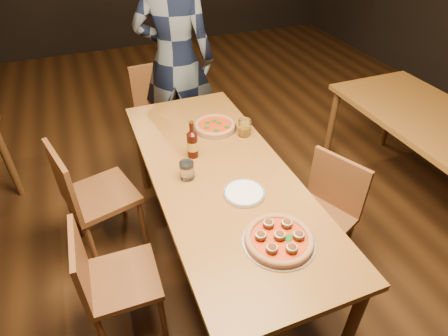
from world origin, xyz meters
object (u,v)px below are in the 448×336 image
object	(u,v)px
chair_main_sw	(101,194)
amber_glass	(244,128)
water_glass	(187,170)
plate_stack	(244,193)
chair_main_e	(317,219)
pizza_meatball	(279,239)
beer_bottle	(192,144)
diner	(175,61)
table_main	(221,182)
chair_main_nw	(123,279)
pizza_margherita	(215,126)
chair_end	(165,117)

from	to	relation	value
chair_main_sw	amber_glass	xyz separation A→B (m)	(1.01, -0.09, 0.35)
water_glass	amber_glass	size ratio (longest dim) A/B	0.96
chair_main_sw	plate_stack	bearing A→B (deg)	-145.78
chair_main_e	pizza_meatball	distance (m)	0.69
plate_stack	beer_bottle	world-z (taller)	beer_bottle
plate_stack	diner	xyz separation A→B (m)	(0.06, 1.61, 0.16)
beer_bottle	pizza_meatball	bearing A→B (deg)	-78.42
water_glass	chair_main_e	bearing A→B (deg)	-21.97
diner	table_main	bearing A→B (deg)	108.73
water_glass	chair_main_nw	bearing A→B (deg)	-147.81
chair_main_nw	chair_main_sw	xyz separation A→B (m)	(-0.02, 0.70, 0.05)
table_main	chair_main_e	xyz separation A→B (m)	(0.55, -0.28, -0.26)
chair_main_e	amber_glass	distance (m)	0.77
chair_main_sw	pizza_margherita	world-z (taller)	chair_main_sw
chair_end	pizza_meatball	distance (m)	1.90
diner	pizza_meatball	bearing A→B (deg)	112.06
chair_main_sw	pizza_meatball	world-z (taller)	chair_main_sw
table_main	amber_glass	distance (m)	0.47
plate_stack	beer_bottle	size ratio (longest dim) A/B	0.92
table_main	beer_bottle	distance (m)	0.29
chair_main_e	diner	xyz separation A→B (m)	(-0.44, 1.65, 0.50)
chair_main_nw	plate_stack	size ratio (longest dim) A/B	3.64
chair_main_e	water_glass	world-z (taller)	water_glass
amber_glass	chair_main_sw	bearing A→B (deg)	175.17
chair_main_sw	amber_glass	size ratio (longest dim) A/B	8.16
pizza_margherita	plate_stack	world-z (taller)	pizza_margherita
pizza_margherita	amber_glass	size ratio (longest dim) A/B	2.76
chair_main_sw	pizza_margherita	xyz separation A→B (m)	(0.85, 0.07, 0.31)
water_glass	amber_glass	bearing A→B (deg)	31.70
water_glass	diner	xyz separation A→B (m)	(0.31, 1.35, 0.12)
chair_main_e	diner	distance (m)	1.78
plate_stack	beer_bottle	distance (m)	0.49
beer_bottle	diner	bearing A→B (deg)	79.44
pizza_meatball	pizza_margherita	size ratio (longest dim) A/B	1.15
table_main	chair_end	world-z (taller)	chair_end
chair_main_sw	plate_stack	world-z (taller)	chair_main_sw
table_main	chair_main_nw	world-z (taller)	chair_main_nw
pizza_margherita	water_glass	xyz separation A→B (m)	(-0.34, -0.46, 0.03)
table_main	chair_main_sw	world-z (taller)	chair_main_sw
chair_end	diner	xyz separation A→B (m)	(0.17, 0.11, 0.46)
chair_main_e	plate_stack	size ratio (longest dim) A/B	3.70
chair_main_sw	chair_end	distance (m)	1.07
chair_main_nw	pizza_meatball	xyz separation A→B (m)	(0.75, -0.33, 0.36)
amber_glass	diner	xyz separation A→B (m)	(-0.19, 1.04, 0.11)
diner	beer_bottle	bearing A→B (deg)	102.80
chair_main_sw	plate_stack	xyz separation A→B (m)	(0.76, -0.65, 0.30)
table_main	chair_main_sw	size ratio (longest dim) A/B	2.19
chair_main_e	diner	bearing A→B (deg)	171.12
plate_stack	amber_glass	distance (m)	0.62
chair_main_e	plate_stack	distance (m)	0.61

